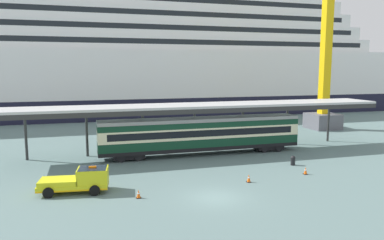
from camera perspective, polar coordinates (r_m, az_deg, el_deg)
The scene contains 10 objects.
ground_plane at distance 28.20m, azimuth 3.60°, elevation -11.78°, with size 400.00×400.00×0.00m, color slate.
cruise_ship at distance 82.04m, azimuth -13.04°, elevation 9.47°, with size 121.82×27.69×34.63m.
platform_canopy at distance 41.18m, azimuth 1.30°, elevation 2.03°, with size 42.62×5.12×5.57m.
train_carriage at distance 41.18m, azimuth 1.47°, elevation -2.15°, with size 22.39×2.81×4.11m.
service_truck at distance 30.29m, azimuth -16.68°, elevation -8.73°, with size 5.41×2.75×2.02m.
traffic_cone_near at distance 32.01m, azimuth 8.68°, elevation -8.79°, with size 0.36×0.36×0.70m.
traffic_cone_mid at distance 28.26m, azimuth -8.17°, elevation -11.14°, with size 0.36×0.36×0.63m.
traffic_cone_far at distance 35.44m, azimuth 16.96°, elevation -7.41°, with size 0.36×0.36×0.69m.
dockside_crane at distance 62.93m, azimuth 20.30°, elevation 15.90°, with size 10.85×4.40×58.53m.
quay_bollard at distance 38.31m, azimuth 15.17°, elevation -5.93°, with size 0.48×0.48×0.96m.
Camera 1 is at (-9.08, -24.96, 9.48)m, focal length 34.89 mm.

